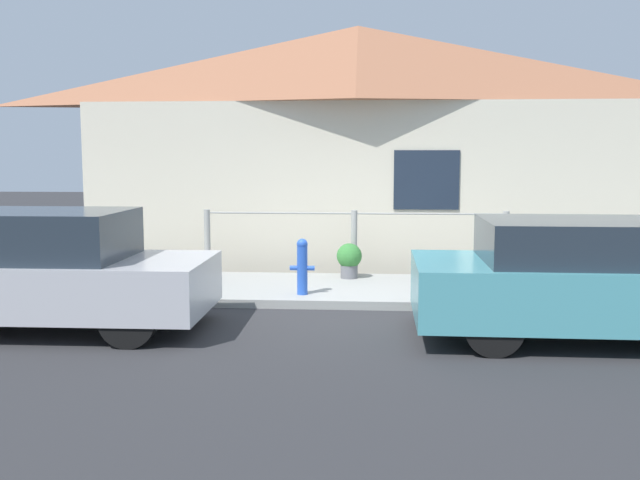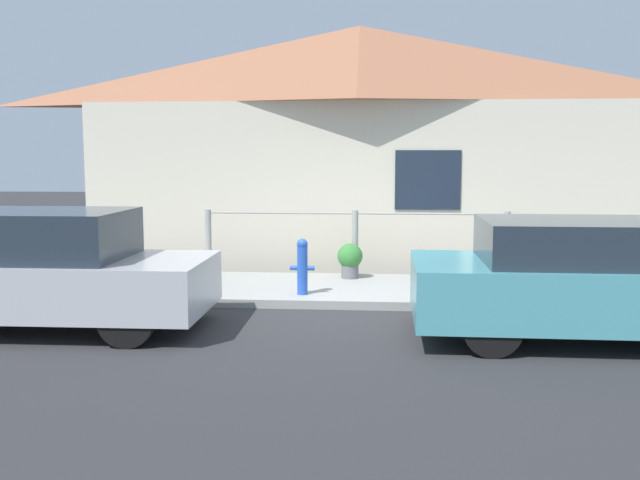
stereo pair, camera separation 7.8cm
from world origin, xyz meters
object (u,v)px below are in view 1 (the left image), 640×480
car_right (596,280)px  fire_hydrant (302,265)px  car_left (49,271)px  potted_plant_by_fence (134,263)px  potted_plant_near_hydrant (349,259)px

car_right → fire_hydrant: size_ratio=5.24×
car_left → potted_plant_by_fence: car_left is taller
fire_hydrant → car_right: bearing=-26.9°
car_left → car_right: (6.25, 0.00, -0.02)m
car_right → potted_plant_by_fence: (-6.13, 2.58, -0.28)m
car_left → potted_plant_by_fence: 2.60m
car_left → car_right: size_ratio=0.90×
potted_plant_by_fence → fire_hydrant: bearing=-17.2°
car_left → car_right: car_left is taller
potted_plant_near_hydrant → potted_plant_by_fence: size_ratio=1.06×
fire_hydrant → potted_plant_by_fence: 2.81m
fire_hydrant → potted_plant_by_fence: bearing=162.8°
potted_plant_by_fence → potted_plant_near_hydrant: bearing=9.5°
potted_plant_near_hydrant → potted_plant_by_fence: bearing=-170.5°
car_left → potted_plant_near_hydrant: car_left is taller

